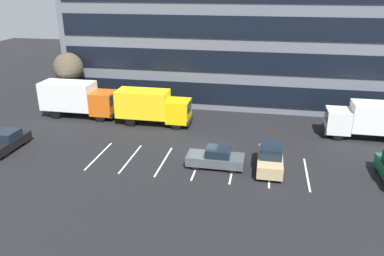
# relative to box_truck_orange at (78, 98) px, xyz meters

# --- Properties ---
(ground_plane) EXTENTS (120.00, 120.00, 0.00)m
(ground_plane) POSITION_rel_box_truck_orange_xyz_m (14.60, -6.17, -2.10)
(ground_plane) COLOR black
(office_building) EXTENTS (37.24, 14.12, 18.00)m
(office_building) POSITION_rel_box_truck_orange_xyz_m (14.60, 11.78, 6.90)
(office_building) COLOR slate
(office_building) RESTS_ON ground_plane
(lot_markings) EXTENTS (16.94, 5.40, 0.01)m
(lot_markings) POSITION_rel_box_truck_orange_xyz_m (14.60, -8.89, -2.10)
(lot_markings) COLOR silver
(lot_markings) RESTS_ON ground_plane
(box_truck_orange) EXTENTS (8.05, 2.67, 3.73)m
(box_truck_orange) POSITION_rel_box_truck_orange_xyz_m (0.00, 0.00, 0.00)
(box_truck_orange) COLOR #D85914
(box_truck_orange) RESTS_ON ground_plane
(box_truck_yellow_all) EXTENTS (7.53, 2.49, 3.49)m
(box_truck_yellow_all) POSITION_rel_box_truck_orange_xyz_m (8.44, -0.73, -0.14)
(box_truck_yellow_all) COLOR yellow
(box_truck_yellow_all) RESTS_ON ground_plane
(box_truck_white) EXTENTS (7.36, 2.44, 3.41)m
(box_truck_white) POSITION_rel_box_truck_orange_xyz_m (28.97, -0.53, -0.18)
(box_truck_white) COLOR white
(box_truck_white) RESTS_ON ground_plane
(sedan_charcoal) EXTENTS (4.45, 1.86, 1.59)m
(sedan_charcoal) POSITION_rel_box_truck_orange_xyz_m (16.07, -9.00, -1.35)
(sedan_charcoal) COLOR #474C51
(sedan_charcoal) RESTS_ON ground_plane
(sedan_black) EXTENTS (1.89, 4.51, 1.62)m
(sedan_black) POSITION_rel_box_truck_orange_xyz_m (-2.06, -9.19, -1.34)
(sedan_black) COLOR black
(sedan_black) RESTS_ON ground_plane
(suv_tan) EXTENTS (1.88, 4.42, 2.00)m
(suv_tan) POSITION_rel_box_truck_orange_xyz_m (20.20, -8.67, -1.13)
(suv_tan) COLOR tan
(suv_tan) RESTS_ON ground_plane
(bare_tree) EXTENTS (3.33, 3.33, 6.25)m
(bare_tree) POSITION_rel_box_truck_orange_xyz_m (-2.40, 3.11, 2.46)
(bare_tree) COLOR #473323
(bare_tree) RESTS_ON ground_plane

